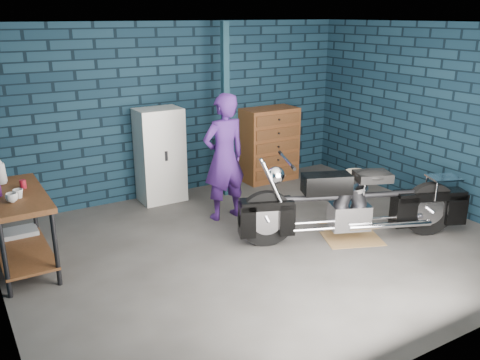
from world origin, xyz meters
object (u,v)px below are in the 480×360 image
object	(u,v)px
locker	(160,155)
tool_chest	(269,145)
motorcycle	(355,198)
storage_bin	(20,240)
shop_stool	(356,193)
person	(224,157)
workbench	(21,231)

from	to	relation	value
locker	tool_chest	world-z (taller)	locker
motorcycle	locker	xyz separation A→B (m)	(-1.56, 2.64, 0.16)
storage_bin	shop_stool	xyz separation A→B (m)	(4.41, -1.22, 0.19)
locker	shop_stool	bearing A→B (deg)	-42.12
person	locker	bearing A→B (deg)	-68.77
workbench	shop_stool	distance (m)	4.49
storage_bin	tool_chest	world-z (taller)	tool_chest
shop_stool	motorcycle	bearing A→B (deg)	-134.64
locker	workbench	bearing A→B (deg)	-150.38
person	shop_stool	world-z (taller)	person
locker	tool_chest	bearing A→B (deg)	0.00
person	tool_chest	bearing A→B (deg)	-146.20
person	motorcycle	bearing A→B (deg)	122.59
workbench	shop_stool	world-z (taller)	workbench
person	locker	size ratio (longest dim) A/B	1.23
storage_bin	motorcycle	bearing A→B (deg)	-26.36
motorcycle	person	bearing A→B (deg)	147.32
workbench	tool_chest	world-z (taller)	tool_chest
motorcycle	locker	distance (m)	3.07
locker	storage_bin	bearing A→B (deg)	-160.82
storage_bin	person	bearing A→B (deg)	-7.52
storage_bin	locker	xyz separation A→B (m)	(2.21, 0.77, 0.59)
tool_chest	person	bearing A→B (deg)	-143.63
workbench	storage_bin	bearing A→B (deg)	87.71
storage_bin	workbench	bearing A→B (deg)	-92.29
person	shop_stool	bearing A→B (deg)	150.56
motorcycle	storage_bin	world-z (taller)	motorcycle
shop_stool	workbench	bearing A→B (deg)	170.75
person	tool_chest	world-z (taller)	person
motorcycle	locker	size ratio (longest dim) A/B	1.77
tool_chest	motorcycle	bearing A→B (deg)	-99.99
workbench	tool_chest	size ratio (longest dim) A/B	1.10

